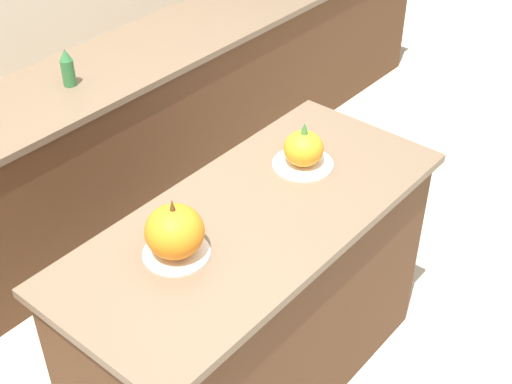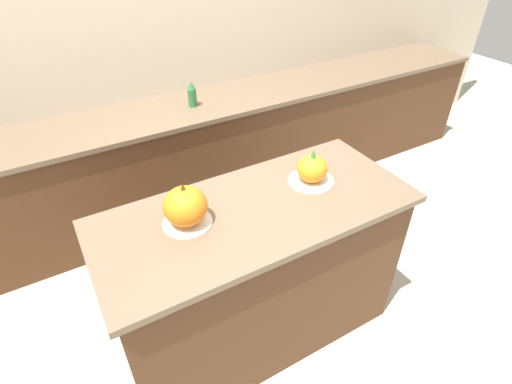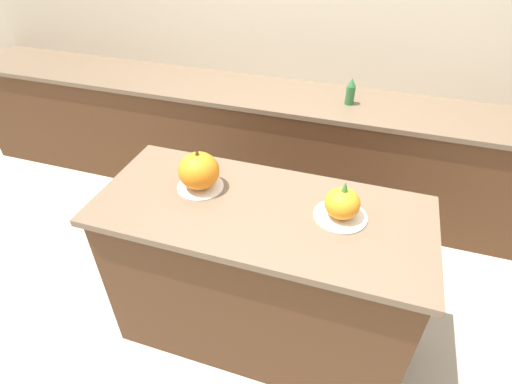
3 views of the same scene
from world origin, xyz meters
TOP-DOWN VIEW (x-y plane):
  - ground_plane at (0.00, 0.00)m, footprint 12.00×12.00m
  - wall_back at (0.00, 1.68)m, footprint 8.00×0.06m
  - kitchen_island at (0.00, 0.00)m, footprint 1.56×0.68m
  - back_counter at (0.00, 1.35)m, footprint 6.00×0.60m
  - pumpkin_cake_left at (-0.33, 0.06)m, footprint 0.23×0.23m
  - pumpkin_cake_right at (0.35, 0.05)m, footprint 0.24×0.24m
  - bottle_tall at (0.23, 1.34)m, footprint 0.06×0.06m

SIDE VIEW (x-z plane):
  - ground_plane at x=0.00m, z-range 0.00..0.00m
  - back_counter at x=0.00m, z-range 0.00..0.90m
  - kitchen_island at x=0.00m, z-range 0.00..0.95m
  - bottle_tall at x=0.23m, z-range 0.89..1.08m
  - pumpkin_cake_right at x=0.35m, z-range 0.92..1.11m
  - pumpkin_cake_left at x=-0.33m, z-range 0.92..1.15m
  - wall_back at x=0.00m, z-range 0.00..2.50m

